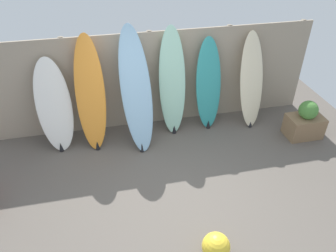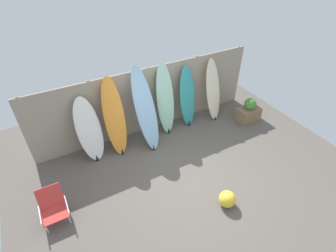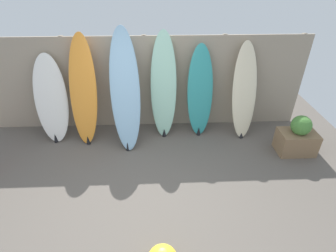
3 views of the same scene
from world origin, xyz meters
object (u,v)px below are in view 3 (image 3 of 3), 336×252
surfboard_white_0 (51,100)px  surfboard_seafoam_3 (164,87)px  surfboard_cream_5 (244,92)px  surfboard_skyblue_2 (125,91)px  surfboard_orange_1 (83,92)px  surfboard_teal_4 (200,92)px  planter_box (297,138)px

surfboard_white_0 → surfboard_seafoam_3: size_ratio=0.81×
surfboard_seafoam_3 → surfboard_cream_5: size_ratio=1.11×
surfboard_skyblue_2 → surfboard_seafoam_3: bearing=19.3°
surfboard_orange_1 → surfboard_skyblue_2: surfboard_skyblue_2 is taller
surfboard_orange_1 → surfboard_teal_4: size_ratio=1.12×
surfboard_white_0 → surfboard_orange_1: 0.65m
surfboard_teal_4 → surfboard_cream_5: surfboard_cream_5 is taller
surfboard_orange_1 → planter_box: 3.83m
surfboard_teal_4 → surfboard_seafoam_3: bearing=178.9°
surfboard_seafoam_3 → surfboard_white_0: bearing=-178.2°
surfboard_skyblue_2 → surfboard_white_0: bearing=172.9°
planter_box → surfboard_orange_1: bearing=170.3°
surfboard_skyblue_2 → surfboard_seafoam_3: size_ratio=1.05×
surfboard_orange_1 → planter_box: bearing=-9.7°
surfboard_white_0 → surfboard_teal_4: 2.71m
surfboard_cream_5 → surfboard_skyblue_2: bearing=-175.7°
surfboard_orange_1 → surfboard_teal_4: (2.09, 0.11, -0.11)m
surfboard_orange_1 → surfboard_cream_5: bearing=1.0°
surfboard_white_0 → planter_box: 4.42m
surfboard_orange_1 → surfboard_seafoam_3: 1.43m
surfboard_teal_4 → surfboard_orange_1: bearing=-177.0°
surfboard_skyblue_2 → surfboard_seafoam_3: (0.67, 0.23, -0.05)m
surfboard_skyblue_2 → surfboard_seafoam_3: 0.71m
surfboard_skyblue_2 → planter_box: (2.97, -0.53, -0.71)m
surfboard_cream_5 → surfboard_seafoam_3: bearing=177.2°
surfboard_white_0 → surfboard_seafoam_3: surfboard_seafoam_3 is taller
surfboard_orange_1 → surfboard_cream_5: 2.90m
surfboard_skyblue_2 → surfboard_cream_5: (2.15, 0.16, -0.14)m
surfboard_teal_4 → planter_box: bearing=-24.7°
surfboard_white_0 → surfboard_skyblue_2: bearing=-7.1°
surfboard_skyblue_2 → planter_box: surfboard_skyblue_2 is taller
surfboard_cream_5 → planter_box: size_ratio=2.43×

